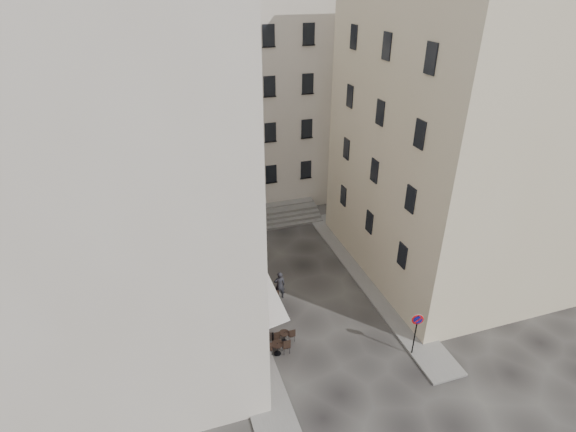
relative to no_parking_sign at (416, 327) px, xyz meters
name	(u,v)px	position (x,y,z in m)	size (l,w,h in m)	color
ground	(322,322)	(-3.60, 3.84, -1.92)	(90.00, 90.00, 0.00)	black
sidewalk_left	(232,294)	(-8.10, 7.84, -1.86)	(2.00, 22.00, 0.12)	slate
sidewalk_right	(368,277)	(0.90, 6.84, -1.86)	(2.00, 18.00, 0.12)	slate
building_left	(96,157)	(-14.10, 6.84, 8.39)	(12.20, 16.20, 20.60)	beige
building_right	(466,132)	(6.90, 7.34, 7.39)	(12.20, 14.20, 18.60)	#C8B794
building_back	(230,90)	(-4.60, 22.84, 7.39)	(18.20, 10.20, 18.60)	beige
cafe_storefront	(244,300)	(-7.91, 4.84, -0.04)	(1.74, 7.30, 3.50)	#42090D
stone_steps	(265,217)	(-3.60, 16.42, -1.52)	(9.00, 3.15, 0.80)	#595754
bollard_near	(273,339)	(-6.85, 2.84, -1.39)	(0.12, 0.12, 0.98)	black
bollard_mid	(257,299)	(-6.85, 6.34, -1.39)	(0.12, 0.12, 0.98)	black
bollard_far	(244,267)	(-6.85, 9.84, -1.39)	(0.12, 0.12, 0.98)	black
no_parking_sign	(416,327)	(0.00, 0.00, 0.00)	(0.60, 0.21, 2.71)	black
bistro_table_a	(277,347)	(-6.79, 2.23, -1.43)	(1.35, 0.63, 0.95)	black
bistro_table_b	(284,336)	(-6.18, 2.99, -1.49)	(1.19, 0.56, 0.84)	black
bistro_table_c	(264,306)	(-6.56, 5.64, -1.46)	(1.29, 0.60, 0.91)	black
bistro_table_d	(269,296)	(-6.04, 6.53, -1.49)	(1.18, 0.55, 0.83)	black
bistro_table_e	(244,277)	(-7.07, 8.78, -1.42)	(1.38, 0.65, 0.97)	black
pedestrian	(280,285)	(-5.29, 6.70, -0.97)	(0.70, 0.46, 1.91)	black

